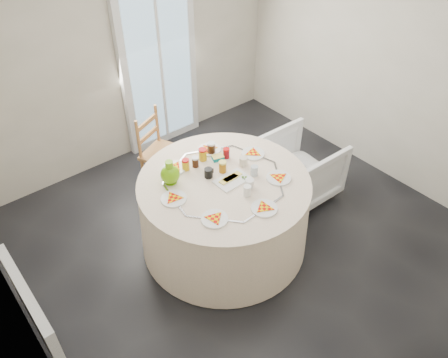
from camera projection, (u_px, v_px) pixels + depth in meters
floor at (241, 237)px, 4.37m from camera, size 4.00×4.00×0.00m
wall_back at (123, 50)px, 4.73m from camera, size 4.00×0.02×2.60m
wall_right at (389, 61)px, 4.52m from camera, size 0.02×4.00×2.60m
glass_door at (159, 63)px, 5.06m from camera, size 1.00×0.08×2.10m
radiator at (32, 308)px, 3.30m from camera, size 0.07×1.00×0.55m
table at (224, 214)px, 4.09m from camera, size 1.59×1.59×0.80m
wooden_chair at (163, 151)px, 4.70m from camera, size 0.53×0.52×0.92m
armchair at (299, 165)px, 4.65m from camera, size 0.72×0.76×0.76m
place_settings at (224, 182)px, 3.84m from camera, size 1.44×1.44×0.02m
jar_cluster at (206, 160)px, 4.00m from camera, size 0.51×0.37×0.13m
butter_tub at (218, 159)px, 4.08m from camera, size 0.13×0.10×0.04m
green_pitcher at (170, 174)px, 3.77m from camera, size 0.21×0.21×0.22m
cheese_platter at (232, 181)px, 3.85m from camera, size 0.31×0.20×0.04m
mugs_glasses at (233, 172)px, 3.88m from camera, size 0.60×0.60×0.11m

